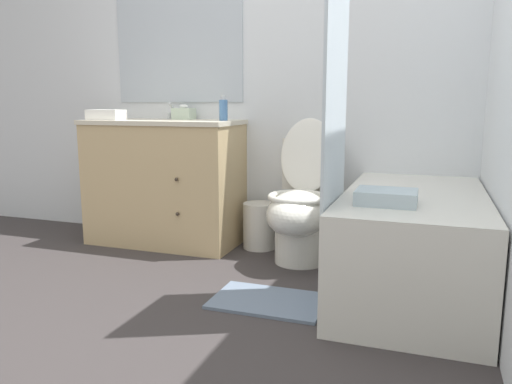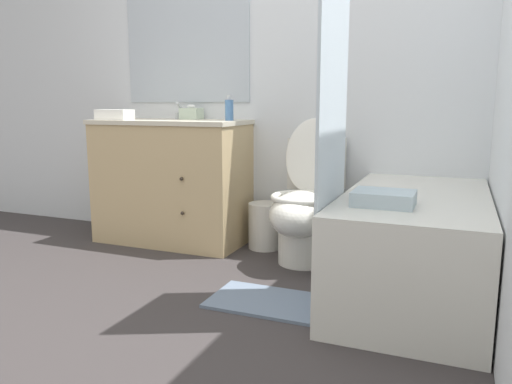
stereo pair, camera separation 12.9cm
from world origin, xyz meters
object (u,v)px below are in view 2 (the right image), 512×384
Objects in this scene: bathtub at (414,245)px; bath_towel_folded at (384,198)px; bath_mat at (266,301)px; soap_dispenser at (229,109)px; toilet at (305,207)px; tissue_box at (191,113)px; wastebasket at (265,226)px; vanity_cabinet at (172,180)px; sink_faucet at (183,114)px; hand_towel_folded at (115,115)px.

bath_towel_folded is at bearing -108.74° from bathtub.
soap_dispenser is at bearing 125.13° from bath_mat.
toilet is 0.90m from bath_towel_folded.
bath_towel_folded is 0.48× the size of bath_mat.
toilet is 6.20× the size of tissue_box.
wastebasket is at bearing 136.61° from bath_towel_folded.
vanity_cabinet reaches higher than bath_towel_folded.
sink_faucet is at bearing 164.46° from toilet.
tissue_box is at bearing 33.03° from hand_towel_folded.
vanity_cabinet is at bearing 141.76° from bath_mat.
soap_dispenser is 1.44m from bath_towel_folded.
bathtub is at bearing -19.74° from sink_faucet.
bath_mat is (-0.66, -0.38, -0.26)m from bathtub.
bath_mat is (1.03, -0.99, -0.90)m from sink_faucet.
vanity_cabinet is 0.74m from wastebasket.
vanity_cabinet is 3.96× the size of bath_towel_folded.
vanity_cabinet is 0.49m from sink_faucet.
bathtub is 5.57× the size of hand_towel_folded.
toilet reaches higher than bath_towel_folded.
bathtub is at bearing -20.14° from tissue_box.
hand_towel_folded is at bearing -169.20° from soap_dispenser.
toilet is 2.85× the size of wastebasket.
wastebasket is at bearing 6.75° from vanity_cabinet.
bath_towel_folded is (1.58, -0.77, 0.12)m from vanity_cabinet.
hand_towel_folded is (-0.37, -0.31, 0.00)m from sink_faucet.
bathtub is 1.49m from soap_dispenser.
soap_dispenser is 1.39m from bath_mat.
bath_towel_folded is (1.95, -0.64, -0.34)m from hand_towel_folded.
soap_dispenser is (-0.58, 0.13, 0.59)m from toilet.
toilet is 0.79m from bath_mat.
bath_towel_folded is (0.56, -0.66, 0.21)m from toilet.
soap_dispenser reaches higher than bath_mat.
toilet is (1.02, -0.11, -0.09)m from vanity_cabinet.
tissue_box reaches higher than bathtub.
tissue_box reaches higher than wastebasket.
sink_faucet is at bearing 39.56° from hand_towel_folded.
sink_faucet is 1.87m from bath_towel_folded.
hand_towel_folded is 0.44× the size of bath_mat.
tissue_box is (-1.62, 0.59, 0.64)m from bathtub.
soap_dispenser is 0.62× the size of bath_towel_folded.
sink_faucet is 0.99× the size of tissue_box.
bathtub is at bearing -20.07° from soap_dispenser.
toilet is (1.02, -0.28, -0.55)m from sink_faucet.
hand_towel_folded reaches higher than vanity_cabinet.
tissue_box is (0.08, -0.01, 0.01)m from sink_faucet.
vanity_cabinet is at bearing -176.64° from soap_dispenser.
wastebasket reaches higher than bath_mat.
bathtub is at bearing -25.67° from toilet.
soap_dispenser is 0.83m from hand_towel_folded.
wastebasket is (0.68, -0.10, -0.75)m from sink_faucet.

